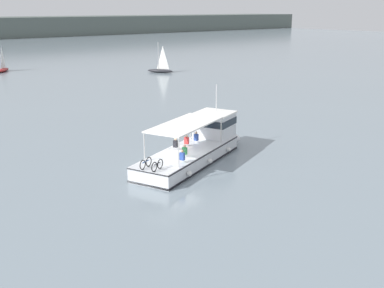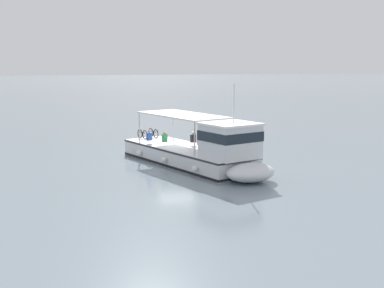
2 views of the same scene
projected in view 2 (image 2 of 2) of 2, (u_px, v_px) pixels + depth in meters
ground_plane at (178, 161)px, 35.04m from camera, size 400.00×400.00×0.00m
ferry_main at (201, 152)px, 32.64m from camera, size 12.92×7.72×5.32m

